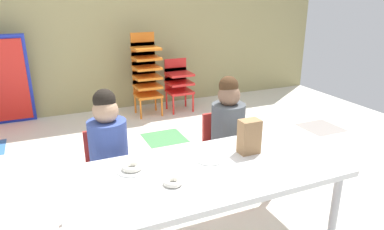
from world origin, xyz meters
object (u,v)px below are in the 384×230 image
Objects in this scene: paper_bag_brown at (249,136)px; donut_powdered_on_plate at (132,167)px; kid_chair_orange_stack at (146,70)px; paper_plate_center_table at (210,159)px; seated_child_near_camera at (108,142)px; seated_child_middle_seat at (227,123)px; paper_plate_near_edge at (132,170)px; craft_table at (205,177)px; donut_powdered_loose at (173,182)px; kid_chair_red_stack at (178,81)px.

paper_bag_brown is 0.75m from donut_powdered_on_plate.
kid_chair_orange_stack is 2.61m from donut_powdered_on_plate.
paper_bag_brown is at bearing -4.85° from donut_powdered_on_plate.
paper_bag_brown is 1.22× the size of paper_plate_center_table.
seated_child_near_camera reaches higher than paper_plate_center_table.
seated_child_middle_seat reaches higher than paper_bag_brown.
paper_plate_near_edge is 0.02m from donut_powdered_on_plate.
donut_powdered_on_plate is at bearing 157.74° from craft_table.
paper_plate_near_edge is at bearing -108.54° from kid_chair_orange_stack.
seated_child_middle_seat is at bearing 26.82° from paper_plate_near_edge.
donut_powdered_on_plate reaches higher than donut_powdered_loose.
seated_child_middle_seat reaches higher than craft_table.
seated_child_middle_seat is at bearing 0.00° from seated_child_near_camera.
seated_child_near_camera is at bearing 136.59° from paper_plate_center_table.
craft_table is 0.25m from donut_powdered_loose.
kid_chair_red_stack is at bearing 67.79° from donut_powdered_loose.
paper_plate_near_edge is at bearing 157.74° from craft_table.
seated_child_near_camera reaches higher than kid_chair_red_stack.
donut_powdered_loose is at bearing -72.82° from seated_child_near_camera.
donut_powdered_loose is at bearing -136.26° from seated_child_middle_seat.
paper_plate_near_edge is at bearing -83.31° from seated_child_near_camera.
kid_chair_orange_stack reaches higher than paper_plate_near_edge.
kid_chair_orange_stack is 9.68× the size of donut_powdered_loose.
kid_chair_orange_stack reaches higher than paper_plate_center_table.
paper_bag_brown is 0.29m from paper_plate_center_table.
craft_table is 8.91× the size of paper_plate_near_edge.
kid_chair_red_stack is (0.44, -0.00, -0.18)m from kid_chair_orange_stack.
donut_powdered_loose is (-0.71, -0.68, 0.01)m from seated_child_middle_seat.
kid_chair_red_stack is 2.78m from donut_powdered_on_plate.
paper_plate_center_table is 0.36m from donut_powdered_loose.
kid_chair_red_stack is 6.33× the size of donut_powdered_loose.
donut_powdered_loose is at bearing -160.56° from craft_table.
paper_bag_brown reaches higher than paper_plate_center_table.
donut_powdered_loose is at bearing -56.57° from paper_plate_near_edge.
seated_child_middle_seat is 1.35× the size of kid_chair_red_stack.
paper_plate_center_table is at bearing -128.92° from seated_child_middle_seat.
paper_bag_brown is (-0.13, -0.50, 0.10)m from seated_child_middle_seat.
kid_chair_orange_stack reaches higher than kid_chair_red_stack.
seated_child_near_camera is at bearing 126.34° from craft_table.
donut_powdered_on_plate is (-0.87, -0.44, 0.01)m from seated_child_middle_seat.
seated_child_near_camera is at bearing -113.44° from kid_chair_orange_stack.
seated_child_middle_seat reaches higher than donut_powdered_on_plate.
paper_bag_brown is 2.05× the size of donut_powdered_loose.
donut_powdered_on_plate is at bearing 0.00° from paper_plate_near_edge.
paper_plate_near_edge is 1.50× the size of donut_powdered_on_plate.
donut_powdered_loose is (-0.67, -2.71, -0.02)m from kid_chair_orange_stack.
donut_powdered_on_plate is (-1.27, -2.47, 0.17)m from kid_chair_red_stack.
seated_child_near_camera reaches higher than donut_powdered_loose.
seated_child_middle_seat is at bearing -101.02° from kid_chair_red_stack.
seated_child_near_camera is 7.66× the size of donut_powdered_on_plate.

